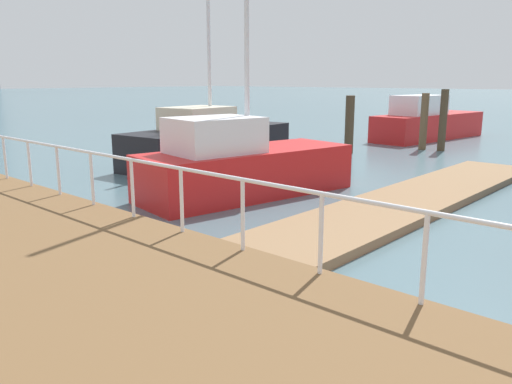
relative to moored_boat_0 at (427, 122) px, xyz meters
The scene contains 9 objects.
ground_plane 16.65m from the moored_boat_0, 160.11° to the left, with size 300.00×300.00×0.00m, color slate.
floating_dock 14.03m from the moored_boat_0, 157.20° to the right, with size 12.45×2.00×0.18m, color #93704C.
boardwalk_railing 19.61m from the moored_boat_0, 163.49° to the right, with size 0.06×27.40×1.08m.
dock_piling_0 4.32m from the moored_boat_0, 148.39° to the right, with size 0.30×0.30×2.46m, color #473826.
dock_piling_1 4.06m from the moored_boat_0, 158.22° to the right, with size 0.30×0.30×2.29m, color brown.
dock_piling_2 6.78m from the moored_boat_0, behind, with size 0.34×0.34×2.23m, color #473826.
moored_boat_0 is the anchor object (origin of this frame).
moored_boat_3 12.29m from the moored_boat_0, 168.42° to the left, with size 6.92×2.71×6.25m.
moored_boat_5 15.07m from the moored_boat_0, behind, with size 5.75×2.87×8.28m.
Camera 1 is at (-8.28, 3.87, 2.84)m, focal length 35.77 mm.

